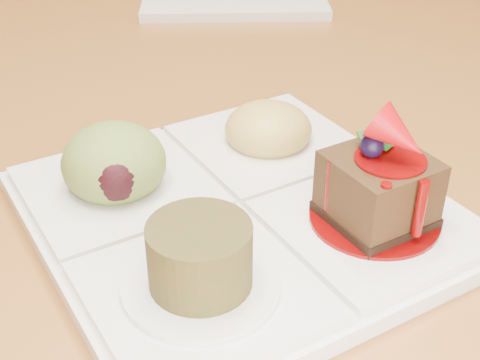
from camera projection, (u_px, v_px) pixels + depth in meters
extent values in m
cube|color=brown|center=(130.00, 48.00, 0.79)|extent=(1.00, 1.80, 0.04)
cylinder|color=brown|center=(283.00, 56.00, 1.77)|extent=(0.06, 0.06, 0.71)
cylinder|color=black|center=(480.00, 264.00, 1.22)|extent=(0.04, 0.04, 0.48)
cube|color=silver|center=(240.00, 216.00, 0.46)|extent=(0.33, 0.33, 0.01)
cube|color=silver|center=(374.00, 224.00, 0.44)|extent=(0.16, 0.16, 0.01)
cube|color=silver|center=(201.00, 291.00, 0.38)|extent=(0.16, 0.16, 0.01)
cube|color=silver|center=(117.00, 187.00, 0.47)|extent=(0.16, 0.16, 0.01)
cube|color=silver|center=(268.00, 142.00, 0.53)|extent=(0.16, 0.16, 0.01)
cylinder|color=#580303|center=(374.00, 219.00, 0.43)|extent=(0.08, 0.08, 0.00)
cube|color=black|center=(375.00, 215.00, 0.43)|extent=(0.08, 0.08, 0.01)
cube|color=#301E0D|center=(379.00, 185.00, 0.42)|extent=(0.07, 0.07, 0.04)
cylinder|color=#580303|center=(382.00, 158.00, 0.41)|extent=(0.04, 0.04, 0.00)
sphere|color=black|center=(372.00, 146.00, 0.41)|extent=(0.02, 0.02, 0.02)
cone|color=#AC0B10|center=(399.00, 136.00, 0.40)|extent=(0.05, 0.05, 0.04)
cube|color=#134E13|center=(380.00, 140.00, 0.42)|extent=(0.02, 0.02, 0.01)
cube|color=#134E13|center=(368.00, 140.00, 0.42)|extent=(0.01, 0.02, 0.01)
cylinder|color=#580303|center=(382.00, 214.00, 0.39)|extent=(0.01, 0.01, 0.04)
cylinder|color=#580303|center=(420.00, 209.00, 0.40)|extent=(0.01, 0.01, 0.04)
cylinder|color=#580303|center=(331.00, 186.00, 0.42)|extent=(0.01, 0.01, 0.04)
cylinder|color=silver|center=(201.00, 285.00, 0.38)|extent=(0.09, 0.09, 0.00)
cylinder|color=#483014|center=(200.00, 255.00, 0.37)|extent=(0.06, 0.06, 0.04)
cylinder|color=#422C0E|center=(199.00, 236.00, 0.36)|extent=(0.05, 0.05, 0.00)
ellipsoid|color=olive|center=(114.00, 163.00, 0.46)|extent=(0.07, 0.07, 0.05)
ellipsoid|color=black|center=(116.00, 180.00, 0.44)|extent=(0.04, 0.03, 0.03)
ellipsoid|color=#C89548|center=(268.00, 129.00, 0.52)|extent=(0.07, 0.07, 0.04)
cube|color=orange|center=(289.00, 119.00, 0.53)|extent=(0.02, 0.02, 0.02)
cube|color=#5C811C|center=(271.00, 113.00, 0.53)|extent=(0.02, 0.02, 0.01)
cube|color=orange|center=(255.00, 120.00, 0.53)|extent=(0.02, 0.02, 0.02)
cube|color=#5C811C|center=(246.00, 126.00, 0.52)|extent=(0.02, 0.02, 0.01)
cube|color=orange|center=(256.00, 131.00, 0.51)|extent=(0.02, 0.02, 0.02)
cube|color=#5C811C|center=(276.00, 138.00, 0.51)|extent=(0.02, 0.02, 0.02)
cube|color=orange|center=(288.00, 129.00, 0.52)|extent=(0.02, 0.02, 0.02)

